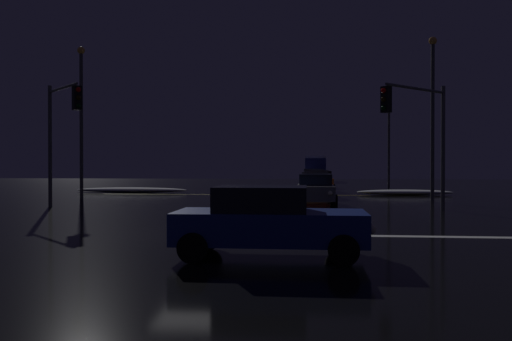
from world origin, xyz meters
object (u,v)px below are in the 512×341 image
(sedan_silver, at_px, (315,177))
(streetlamp_right_near, at_px, (433,107))
(streetlamp_right_far, at_px, (389,129))
(sedan_gray, at_px, (315,189))
(box_truck, at_px, (315,167))
(sedan_blue_crossing, at_px, (268,221))
(traffic_signal_ne, at_px, (419,122))
(sedan_black, at_px, (319,179))
(sedan_white, at_px, (311,176))
(sedan_red, at_px, (315,184))
(streetlamp_left_near, at_px, (81,111))
(sedan_orange, at_px, (320,181))

(sedan_silver, distance_m, streetlamp_right_near, 23.98)
(sedan_silver, height_order, streetlamp_right_far, streetlamp_right_far)
(sedan_gray, relative_size, streetlamp_right_far, 0.50)
(sedan_gray, height_order, box_truck, box_truck)
(sedan_blue_crossing, xyz_separation_m, traffic_signal_ne, (5.58, 11.71, 3.07))
(sedan_gray, height_order, sedan_black, same)
(sedan_white, bearing_deg, sedan_red, -89.79)
(box_truck, distance_m, streetlamp_left_near, 38.95)
(sedan_gray, bearing_deg, streetlamp_right_near, 25.07)
(sedan_silver, distance_m, sedan_blue_crossing, 41.04)
(sedan_red, distance_m, box_truck, 32.45)
(sedan_red, height_order, sedan_orange, same)
(sedan_silver, height_order, streetlamp_left_near, streetlamp_left_near)
(sedan_gray, distance_m, sedan_orange, 13.50)
(sedan_gray, height_order, sedan_blue_crossing, same)
(sedan_red, distance_m, streetlamp_right_far, 14.41)
(sedan_black, xyz_separation_m, streetlamp_right_near, (5.83, -17.04, 4.39))
(traffic_signal_ne, bearing_deg, streetlamp_right_near, 72.74)
(traffic_signal_ne, distance_m, streetlamp_left_near, 19.05)
(traffic_signal_ne, bearing_deg, streetlamp_left_near, 159.91)
(sedan_blue_crossing, distance_m, streetlamp_right_far, 35.32)
(sedan_silver, relative_size, traffic_signal_ne, 0.78)
(box_truck, distance_m, streetlamp_right_far, 21.32)
(sedan_red, xyz_separation_m, sedan_silver, (0.25, 19.01, 0.00))
(streetlamp_right_near, bearing_deg, sedan_gray, -154.93)
(sedan_red, relative_size, sedan_blue_crossing, 1.00)
(sedan_orange, bearing_deg, streetlamp_left_near, -143.18)
(box_truck, height_order, streetlamp_left_near, streetlamp_left_near)
(sedan_gray, xyz_separation_m, streetlamp_left_near, (-13.50, 2.98, 4.33))
(sedan_orange, relative_size, sedan_white, 1.00)
(sedan_black, distance_m, traffic_signal_ne, 24.06)
(box_truck, bearing_deg, sedan_gray, -90.66)
(sedan_orange, height_order, box_truck, box_truck)
(sedan_black, bearing_deg, streetlamp_right_far, -10.08)
(sedan_red, distance_m, streetlamp_right_near, 8.58)
(sedan_orange, distance_m, traffic_signal_ne, 17.72)
(streetlamp_right_far, bearing_deg, sedan_silver, 131.94)
(sedan_white, distance_m, streetlamp_left_near, 32.17)
(sedan_blue_crossing, bearing_deg, sedan_silver, 87.88)
(sedan_black, height_order, sedan_blue_crossing, same)
(sedan_red, relative_size, streetlamp_right_near, 0.48)
(sedan_black, height_order, streetlamp_left_near, streetlamp_left_near)
(streetlamp_right_far, bearing_deg, sedan_orange, -136.76)
(box_truck, height_order, sedan_blue_crossing, box_truck)
(sedan_white, relative_size, streetlamp_right_far, 0.50)
(sedan_black, xyz_separation_m, streetlamp_left_near, (-14.05, -17.04, 4.33))
(traffic_signal_ne, relative_size, streetlamp_right_far, 0.64)
(traffic_signal_ne, bearing_deg, sedan_silver, 97.89)
(sedan_gray, bearing_deg, sedan_black, 88.41)
(traffic_signal_ne, relative_size, streetlamp_left_near, 0.63)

